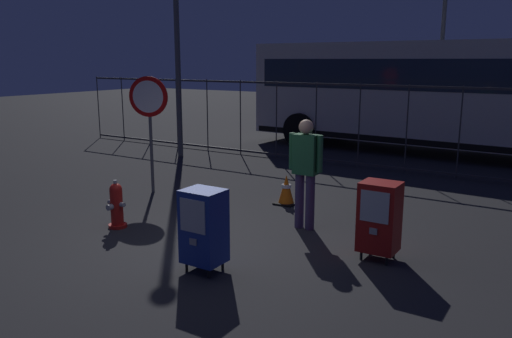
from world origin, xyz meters
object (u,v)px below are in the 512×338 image
object	(u,v)px
pedestrian	(305,168)
stop_sign	(149,110)
fire_hydrant	(116,205)
newspaper_box_secondary	(204,226)
street_light_near_right	(176,9)
street_light_near_left	(445,7)
newspaper_box_primary	(379,217)
bus_near	(442,91)
traffic_cone	(286,190)

from	to	relation	value
pedestrian	stop_sign	bearing A→B (deg)	174.01
fire_hydrant	newspaper_box_secondary	bearing A→B (deg)	-15.38
fire_hydrant	street_light_near_right	size ratio (longest dim) A/B	0.12
stop_sign	street_light_near_left	world-z (taller)	street_light_near_left
pedestrian	street_light_near_left	size ratio (longest dim) A/B	0.23
newspaper_box_primary	pedestrian	xyz separation A→B (m)	(-1.37, 0.60, 0.38)
newspaper_box_primary	pedestrian	bearing A→B (deg)	156.33
fire_hydrant	pedestrian	distance (m)	2.93
bus_near	stop_sign	bearing A→B (deg)	-114.01
street_light_near_left	traffic_cone	bearing A→B (deg)	-90.53
newspaper_box_secondary	traffic_cone	size ratio (longest dim) A/B	1.92
newspaper_box_secondary	street_light_near_right	size ratio (longest dim) A/B	0.16
bus_near	street_light_near_right	xyz separation A→B (m)	(-5.70, -4.14, 2.07)
pedestrian	traffic_cone	distance (m)	1.52
newspaper_box_secondary	bus_near	size ratio (longest dim) A/B	0.10
fire_hydrant	street_light_near_right	xyz separation A→B (m)	(-3.08, 5.07, 3.42)
pedestrian	traffic_cone	world-z (taller)	pedestrian
pedestrian	street_light_near_left	distance (m)	11.95
newspaper_box_primary	traffic_cone	distance (m)	2.80
street_light_near_left	bus_near	bearing A→B (deg)	-75.56
pedestrian	street_light_near_right	size ratio (longest dim) A/B	0.26
fire_hydrant	stop_sign	bearing A→B (deg)	119.36
traffic_cone	street_light_near_left	world-z (taller)	street_light_near_left
fire_hydrant	pedestrian	size ratio (longest dim) A/B	0.45
newspaper_box_secondary	traffic_cone	distance (m)	3.20
newspaper_box_primary	bus_near	distance (m)	8.47
street_light_near_right	bus_near	bearing A→B (deg)	36.00
traffic_cone	stop_sign	bearing A→B (deg)	-165.76
street_light_near_left	stop_sign	bearing A→B (deg)	-103.71
traffic_cone	newspaper_box_secondary	bearing A→B (deg)	-79.05
fire_hydrant	street_light_near_left	bearing A→B (deg)	82.74
fire_hydrant	street_light_near_left	xyz separation A→B (m)	(1.65, 12.97, 3.87)
newspaper_box_secondary	bus_near	distance (m)	9.88
fire_hydrant	pedestrian	world-z (taller)	pedestrian
traffic_cone	street_light_near_right	xyz separation A→B (m)	(-4.64, 2.53, 3.51)
pedestrian	fire_hydrant	bearing A→B (deg)	-148.38
newspaper_box_secondary	fire_hydrant	bearing A→B (deg)	164.62
fire_hydrant	newspaper_box_primary	distance (m)	3.93
newspaper_box_secondary	street_light_near_left	distance (m)	14.05
fire_hydrant	stop_sign	xyz separation A→B (m)	(-1.05, 1.87, 1.25)
newspaper_box_primary	pedestrian	world-z (taller)	pedestrian
bus_near	street_light_near_right	size ratio (longest dim) A/B	1.64
traffic_cone	street_light_near_left	distance (m)	11.16
newspaper_box_secondary	street_light_near_right	distance (m)	8.36
fire_hydrant	newspaper_box_primary	world-z (taller)	newspaper_box_primary
fire_hydrant	newspaper_box_secondary	world-z (taller)	newspaper_box_secondary
fire_hydrant	bus_near	size ratio (longest dim) A/B	0.07
fire_hydrant	stop_sign	distance (m)	2.49
bus_near	street_light_near_right	world-z (taller)	street_light_near_right
fire_hydrant	street_light_near_left	distance (m)	13.63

